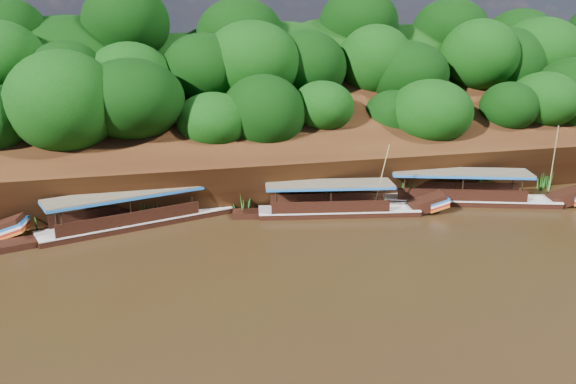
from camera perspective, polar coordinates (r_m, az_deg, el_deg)
name	(u,v)px	position (r m, az deg, el deg)	size (l,w,h in m)	color
ground	(370,252)	(34.03, 8.30, -6.04)	(160.00, 160.00, 0.00)	black
riverbank	(276,148)	(54.22, -1.20, 4.49)	(120.00, 30.06, 19.40)	black
boat_0	(480,196)	(45.24, 18.95, -0.42)	(15.37, 7.15, 6.81)	black
boat_1	(348,207)	(40.53, 6.15, -1.53)	(13.74, 4.56, 5.74)	black
boat_2	(150,215)	(39.56, -13.82, -2.33)	(15.38, 6.51, 5.49)	black
reeds	(283,197)	(41.28, -0.50, -0.56)	(48.88, 2.25, 2.04)	#1A6118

